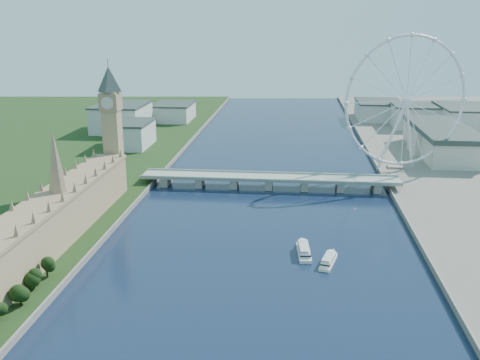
# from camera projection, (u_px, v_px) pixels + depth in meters

# --- Properties ---
(parliament_range) EXTENTS (24.00, 200.00, 70.00)m
(parliament_range) POSITION_uv_depth(u_px,v_px,m) (60.00, 213.00, 342.76)
(parliament_range) COLOR tan
(parliament_range) RESTS_ON ground
(big_ben) EXTENTS (20.02, 20.02, 110.00)m
(big_ben) POSITION_uv_depth(u_px,v_px,m) (111.00, 112.00, 432.19)
(big_ben) COLOR tan
(big_ben) RESTS_ON ground
(westminster_bridge) EXTENTS (220.00, 22.00, 9.50)m
(westminster_bridge) POSITION_uv_depth(u_px,v_px,m) (269.00, 180.00, 457.73)
(westminster_bridge) COLOR gray
(westminster_bridge) RESTS_ON ground
(london_eye) EXTENTS (113.60, 39.12, 124.30)m
(london_eye) POSITION_uv_depth(u_px,v_px,m) (406.00, 102.00, 481.39)
(london_eye) COLOR silver
(london_eye) RESTS_ON ground
(county_hall) EXTENTS (54.00, 144.00, 35.00)m
(county_hall) POSITION_uv_depth(u_px,v_px,m) (440.00, 156.00, 566.66)
(county_hall) COLOR beige
(county_hall) RESTS_ON ground
(city_skyline) EXTENTS (505.00, 280.00, 32.00)m
(city_skyline) POSITION_uv_depth(u_px,v_px,m) (309.00, 117.00, 699.15)
(city_skyline) COLOR beige
(city_skyline) RESTS_ON ground
(tour_boat_near) EXTENTS (9.97, 30.44, 6.62)m
(tour_boat_near) POSITION_uv_depth(u_px,v_px,m) (304.00, 255.00, 326.40)
(tour_boat_near) COLOR silver
(tour_boat_near) RESTS_ON ground
(tour_boat_far) EXTENTS (13.35, 26.96, 5.74)m
(tour_boat_far) POSITION_uv_depth(u_px,v_px,m) (328.00, 264.00, 313.79)
(tour_boat_far) COLOR white
(tour_boat_far) RESTS_ON ground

